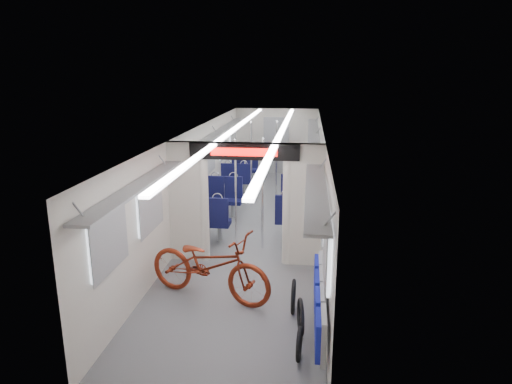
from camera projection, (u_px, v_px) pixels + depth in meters
The scene contains 14 objects.
carriage at pixel (256, 167), 10.11m from camera, with size 12.00×12.02×2.31m.
bicycle at pixel (209, 265), 7.25m from camera, with size 0.75×2.16×1.13m, color maroon.
flip_bench at pixel (320, 301), 6.08m from camera, with size 0.12×2.15×0.56m.
bike_hoop_a at pixel (299, 346), 5.74m from camera, with size 0.44×0.44×0.05m, color black.
bike_hoop_b at pixel (301, 319), 6.29m from camera, with size 0.53×0.53×0.05m, color black.
bike_hoop_c at pixel (293, 298), 6.86m from camera, with size 0.54×0.54×0.05m, color black.
seat_bay_near_left at pixel (217, 205), 10.58m from camera, with size 0.92×2.12×1.11m.
seat_bay_near_right at pixel (298, 203), 10.74m from camera, with size 0.92×2.13×1.12m.
seat_bay_far_left at pixel (241, 171), 14.25m from camera, with size 0.88×1.95×1.06m.
seat_bay_far_right at pixel (301, 173), 13.86m from camera, with size 0.92×2.13×1.12m.
stanchion_near_left at pixel (236, 197), 9.02m from camera, with size 0.04×0.04×2.30m, color silver.
stanchion_near_right at pixel (263, 195), 9.17m from camera, with size 0.05×0.05×2.30m, color silver.
stanchion_far_left at pixel (251, 165), 12.10m from camera, with size 0.04×0.04×2.30m, color silver.
stanchion_far_right at pixel (276, 164), 12.23m from camera, with size 0.04×0.04×2.30m, color silver.
Camera 1 is at (1.15, -10.12, 3.54)m, focal length 32.00 mm.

